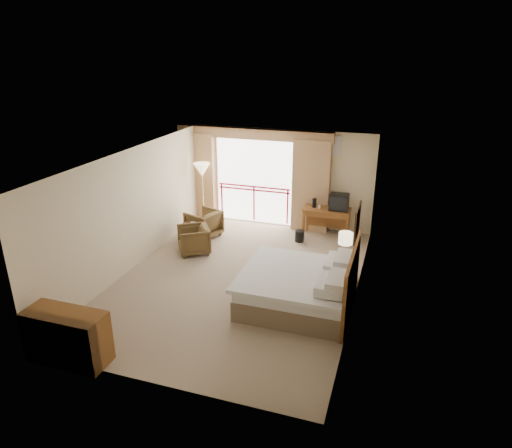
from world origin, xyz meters
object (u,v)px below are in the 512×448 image
(nightstand, at_px, (343,269))
(armchair_near, at_px, (194,252))
(table_lamp, at_px, (346,239))
(wastebasket, at_px, (299,236))
(floor_lamp, at_px, (202,172))
(dresser, at_px, (67,337))
(desk, at_px, (327,214))
(bed, at_px, (300,287))
(tv, at_px, (339,202))
(armchair_far, at_px, (204,236))
(side_table, at_px, (191,230))

(nightstand, distance_m, armchair_near, 3.70)
(table_lamp, distance_m, wastebasket, 2.32)
(floor_lamp, distance_m, dresser, 6.36)
(desk, bearing_deg, wastebasket, -136.98)
(bed, bearing_deg, table_lamp, 64.11)
(desk, relative_size, dresser, 0.92)
(armchair_near, height_order, floor_lamp, floor_lamp)
(nightstand, height_order, tv, tv)
(armchair_far, xyz_separation_m, floor_lamp, (-0.37, 0.82, 1.53))
(table_lamp, bearing_deg, floor_lamp, 153.94)
(side_table, bearing_deg, armchair_far, 74.08)
(side_table, bearing_deg, tv, 22.33)
(table_lamp, distance_m, dresser, 5.66)
(bed, distance_m, tv, 3.63)
(desk, bearing_deg, floor_lamp, -178.25)
(wastebasket, bearing_deg, floor_lamp, 172.57)
(desk, distance_m, tv, 0.49)
(tv, height_order, side_table, tv)
(wastebasket, distance_m, armchair_near, 2.74)
(tv, relative_size, armchair_near, 0.64)
(table_lamp, relative_size, floor_lamp, 0.30)
(armchair_near, distance_m, side_table, 0.73)
(armchair_far, bearing_deg, side_table, 4.12)
(nightstand, distance_m, floor_lamp, 4.91)
(side_table, bearing_deg, wastebasket, 19.27)
(tv, distance_m, dresser, 7.23)
(bed, xyz_separation_m, wastebasket, (-0.71, 3.04, -0.23))
(desk, height_order, wastebasket, desk)
(nightstand, height_order, dresser, dresser)
(desk, bearing_deg, tv, -13.09)
(bed, height_order, floor_lamp, floor_lamp)
(wastebasket, bearing_deg, desk, 44.81)
(desk, height_order, armchair_far, desk)
(side_table, xyz_separation_m, floor_lamp, (-0.23, 1.30, 1.18))
(table_lamp, height_order, wastebasket, table_lamp)
(tv, bearing_deg, desk, 151.15)
(armchair_near, bearing_deg, armchair_far, 157.33)
(table_lamp, bearing_deg, dresser, -132.29)
(floor_lamp, bearing_deg, table_lamp, -26.06)
(table_lamp, distance_m, floor_lamp, 4.76)
(floor_lamp, xyz_separation_m, dresser, (0.45, -6.25, -1.09))
(nightstand, height_order, armchair_near, nightstand)
(armchair_near, xyz_separation_m, floor_lamp, (-0.56, 1.84, 1.53))
(desk, bearing_deg, armchair_far, -163.39)
(desk, xyz_separation_m, dresser, (-3.02, -6.46, -0.18))
(bed, height_order, wastebasket, bed)
(tv, height_order, floor_lamp, floor_lamp)
(armchair_near, distance_m, dresser, 4.42)
(table_lamp, bearing_deg, nightstand, -90.00)
(bed, height_order, table_lamp, table_lamp)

